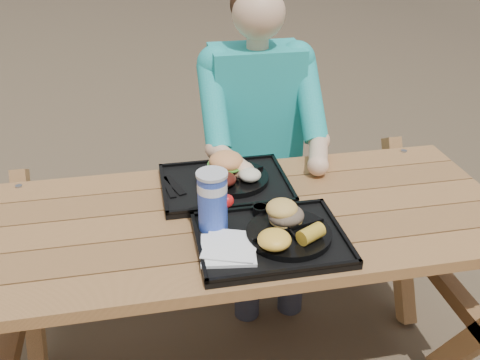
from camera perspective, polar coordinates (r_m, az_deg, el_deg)
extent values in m
cube|color=black|center=(1.64, 3.28, -6.46)|extent=(0.45, 0.35, 0.02)
cube|color=black|center=(1.92, -1.61, -0.56)|extent=(0.45, 0.35, 0.02)
cylinder|color=black|center=(1.63, 5.22, -5.75)|extent=(0.26, 0.26, 0.02)
cylinder|color=black|center=(1.92, -0.79, 0.18)|extent=(0.26, 0.26, 0.02)
cube|color=white|center=(1.57, -1.29, -7.34)|extent=(0.18, 0.18, 0.02)
cylinder|color=#1737B0|center=(1.63, -2.94, -2.38)|extent=(0.09, 0.09, 0.18)
cylinder|color=black|center=(1.73, 2.17, -3.25)|extent=(0.05, 0.05, 0.03)
cylinder|color=orange|center=(1.74, 4.07, -3.08)|extent=(0.04, 0.04, 0.03)
ellipsoid|color=yellow|center=(1.55, 3.69, -6.36)|extent=(0.10, 0.10, 0.05)
cube|color=black|center=(1.91, -7.04, -0.55)|extent=(0.07, 0.15, 0.01)
ellipsoid|color=#46140E|center=(1.85, -1.83, 0.07)|extent=(0.09, 0.09, 0.04)
ellipsoid|color=#F0EACB|center=(1.88, 1.08, 0.54)|extent=(0.08, 0.08, 0.04)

